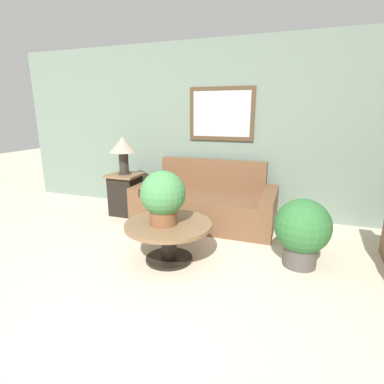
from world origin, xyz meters
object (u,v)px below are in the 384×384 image
(coffee_table, at_px, (169,233))
(table_lamp, at_px, (123,147))
(side_table, at_px, (126,194))
(potted_plant_floor, at_px, (302,230))
(couch_main, at_px, (206,204))
(potted_plant_on_table, at_px, (163,196))

(coffee_table, bearing_deg, table_lamp, 136.74)
(side_table, relative_size, table_lamp, 1.13)
(table_lamp, distance_m, potted_plant_floor, 2.82)
(couch_main, distance_m, side_table, 1.30)
(side_table, bearing_deg, coffee_table, -43.26)
(coffee_table, bearing_deg, potted_plant_on_table, -137.73)
(couch_main, bearing_deg, coffee_table, -91.32)
(couch_main, distance_m, potted_plant_floor, 1.60)
(potted_plant_on_table, bearing_deg, table_lamp, 135.03)
(couch_main, xyz_separation_m, coffee_table, (-0.03, -1.26, 0.03))
(table_lamp, xyz_separation_m, potted_plant_on_table, (1.23, -1.23, -0.32))
(couch_main, relative_size, side_table, 3.06)
(couch_main, relative_size, table_lamp, 3.46)
(side_table, xyz_separation_m, table_lamp, (0.00, 0.00, 0.73))
(couch_main, height_order, coffee_table, couch_main)
(table_lamp, bearing_deg, side_table, 0.00)
(table_lamp, relative_size, potted_plant_floor, 0.79)
(couch_main, height_order, side_table, couch_main)
(side_table, bearing_deg, couch_main, 2.95)
(table_lamp, bearing_deg, coffee_table, -43.26)
(side_table, distance_m, table_lamp, 0.73)
(couch_main, distance_m, table_lamp, 1.51)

